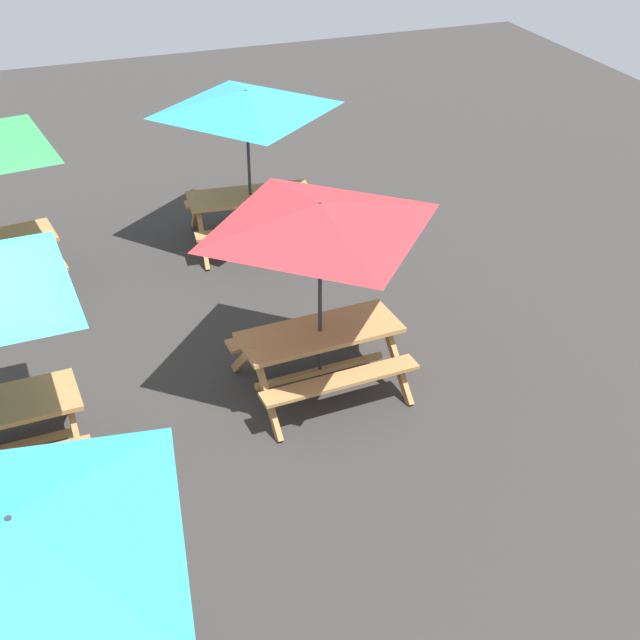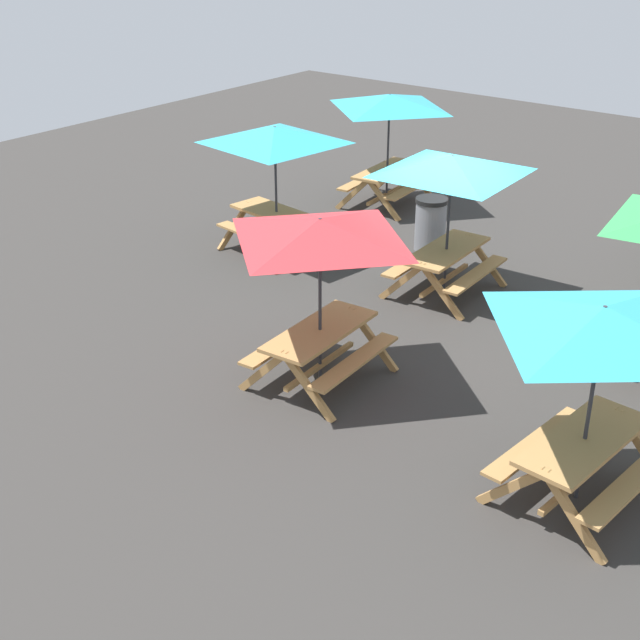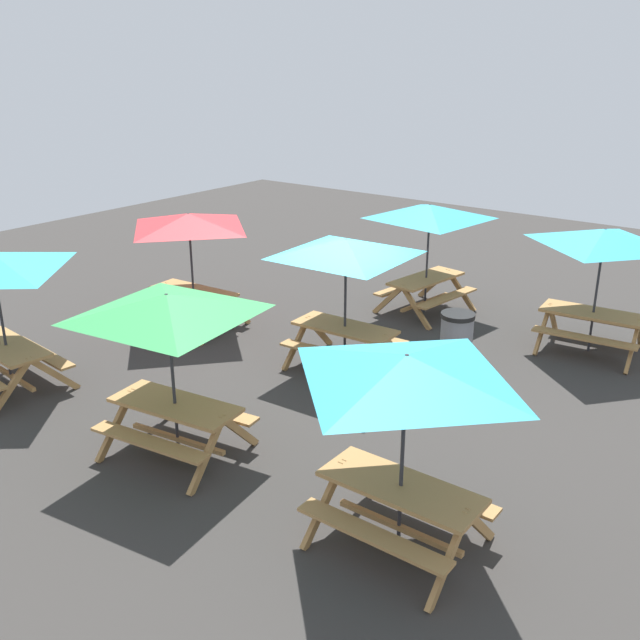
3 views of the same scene
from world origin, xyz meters
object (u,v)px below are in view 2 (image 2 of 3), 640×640
(picnic_table_2, at_px, (275,144))
(picnic_table_3, at_px, (451,175))
(picnic_table_0, at_px, (389,110))
(picnic_table_1, at_px, (320,242))
(picnic_table_6, at_px, (601,335))
(trash_bin_gray, at_px, (430,224))

(picnic_table_2, bearing_deg, picnic_table_3, -167.05)
(picnic_table_0, relative_size, picnic_table_1, 1.00)
(picnic_table_1, bearing_deg, picnic_table_0, 23.75)
(picnic_table_6, bearing_deg, picnic_table_3, 51.42)
(picnic_table_3, bearing_deg, trash_bin_gray, 35.98)
(picnic_table_0, height_order, picnic_table_1, same)
(picnic_table_6, bearing_deg, picnic_table_0, 51.52)
(picnic_table_1, relative_size, picnic_table_2, 0.83)
(picnic_table_1, xyz_separation_m, trash_bin_gray, (5.06, 1.39, -1.49))
(picnic_table_1, distance_m, trash_bin_gray, 5.45)
(picnic_table_1, distance_m, picnic_table_3, 3.55)
(picnic_table_2, relative_size, picnic_table_3, 0.99)
(picnic_table_3, bearing_deg, picnic_table_6, -136.94)
(picnic_table_3, relative_size, picnic_table_6, 1.21)
(picnic_table_3, height_order, trash_bin_gray, picnic_table_3)
(picnic_table_6, bearing_deg, picnic_table_2, 69.59)
(picnic_table_1, bearing_deg, trash_bin_gray, 11.82)
(trash_bin_gray, bearing_deg, picnic_table_1, -164.65)
(trash_bin_gray, bearing_deg, picnic_table_3, -141.32)
(picnic_table_0, distance_m, picnic_table_3, 4.58)
(picnic_table_0, distance_m, picnic_table_2, 3.46)
(picnic_table_3, bearing_deg, picnic_table_2, 92.11)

